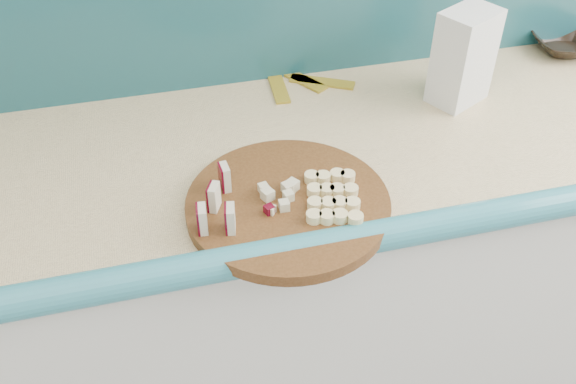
# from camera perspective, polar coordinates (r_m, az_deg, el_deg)

# --- Properties ---
(kitchen_counter) EXTENTS (2.20, 0.63, 0.91)m
(kitchen_counter) POSITION_cam_1_polar(r_m,az_deg,el_deg) (1.66, 0.64, -8.51)
(kitchen_counter) COLOR silver
(kitchen_counter) RESTS_ON ground
(cutting_board) EXTENTS (0.45, 0.45, 0.02)m
(cutting_board) POSITION_cam_1_polar(r_m,az_deg,el_deg) (1.18, -0.00, -1.17)
(cutting_board) COLOR #3F240D
(cutting_board) RESTS_ON kitchen_counter
(apple_wedges) EXTENTS (0.08, 0.15, 0.05)m
(apple_wedges) POSITION_cam_1_polar(r_m,az_deg,el_deg) (1.14, -6.28, -0.92)
(apple_wedges) COLOR beige
(apple_wedges) RESTS_ON cutting_board
(apple_chunks) EXTENTS (0.05, 0.06, 0.02)m
(apple_chunks) POSITION_cam_1_polar(r_m,az_deg,el_deg) (1.17, -1.17, -0.41)
(apple_chunks) COLOR beige
(apple_chunks) RESTS_ON cutting_board
(banana_slices) EXTENTS (0.12, 0.15, 0.02)m
(banana_slices) POSITION_cam_1_polar(r_m,az_deg,el_deg) (1.17, 3.97, -0.38)
(banana_slices) COLOR beige
(banana_slices) RESTS_ON cutting_board
(brown_bowl) EXTENTS (0.19, 0.19, 0.04)m
(brown_bowl) POSITION_cam_1_polar(r_m,az_deg,el_deg) (1.83, 23.48, 12.05)
(brown_bowl) COLOR black
(brown_bowl) RESTS_ON kitchen_counter
(flour_bag) EXTENTS (0.15, 0.14, 0.21)m
(flour_bag) POSITION_cam_1_polar(r_m,az_deg,el_deg) (1.49, 15.34, 11.49)
(flour_bag) COLOR silver
(flour_bag) RESTS_ON kitchen_counter
(banana_peel) EXTENTS (0.20, 0.17, 0.01)m
(banana_peel) POSITION_cam_1_polar(r_m,az_deg,el_deg) (1.55, 1.06, 9.76)
(banana_peel) COLOR #AF9621
(banana_peel) RESTS_ON kitchen_counter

